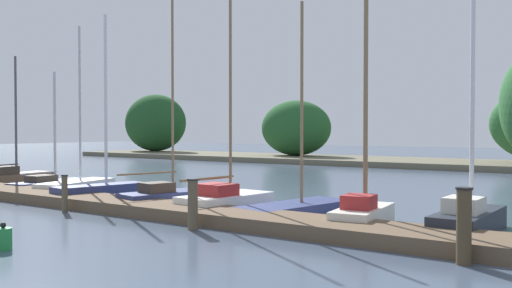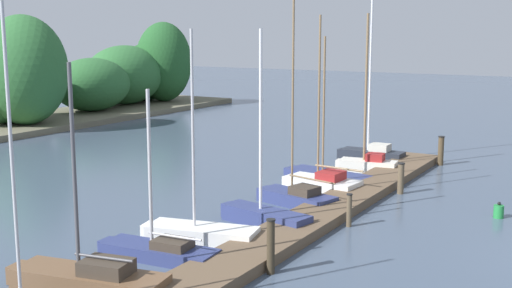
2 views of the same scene
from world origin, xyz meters
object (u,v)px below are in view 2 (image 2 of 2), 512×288
object	(u,v)px
sailboat_2	(157,249)
channel_buoy_1	(499,211)
sailboat_3	(197,232)
sailboat_9	(371,152)
sailboat_4	(263,214)
mooring_piling_3	(401,178)
sailboat_8	(367,161)
mooring_piling_1	(271,246)
sailboat_6	(321,182)
sailboat_1	(86,278)
sailboat_5	(295,195)
sailboat_7	(325,174)
mooring_piling_2	(349,210)
mooring_piling_4	(441,151)

from	to	relation	value
sailboat_2	channel_buoy_1	world-z (taller)	sailboat_2
sailboat_3	sailboat_9	distance (m)	14.98
sailboat_4	mooring_piling_3	world-z (taller)	sailboat_4
sailboat_2	sailboat_4	world-z (taller)	sailboat_4
sailboat_8	sailboat_9	xyz separation A→B (m)	(2.44, 0.71, -0.01)
sailboat_4	mooring_piling_1	world-z (taller)	sailboat_4
sailboat_4	sailboat_6	bearing A→B (deg)	-75.77
sailboat_1	sailboat_8	distance (m)	17.28
sailboat_1	channel_buoy_1	bearing A→B (deg)	-132.89
sailboat_6	sailboat_9	xyz separation A→B (m)	(7.05, 0.50, 0.10)
mooring_piling_3	mooring_piling_1	bearing A→B (deg)	178.80
sailboat_2	channel_buoy_1	size ratio (longest dim) A/B	8.46
sailboat_5	sailboat_9	world-z (taller)	sailboat_9
sailboat_6	mooring_piling_3	bearing A→B (deg)	-152.02
sailboat_2	sailboat_6	xyz separation A→B (m)	(9.80, -0.67, 0.09)
sailboat_2	sailboat_9	world-z (taller)	sailboat_9
sailboat_3	sailboat_7	size ratio (longest dim) A/B	1.05
sailboat_2	mooring_piling_2	world-z (taller)	sailboat_2
mooring_piling_1	channel_buoy_1	xyz separation A→B (m)	(8.80, -4.32, -0.54)
sailboat_9	sailboat_8	bearing A→B (deg)	106.64
mooring_piling_2	mooring_piling_1	bearing A→B (deg)	178.25
sailboat_2	mooring_piling_1	xyz separation A→B (m)	(0.64, -3.42, 0.48)
sailboat_1	sailboat_8	world-z (taller)	sailboat_8
sailboat_6	sailboat_7	world-z (taller)	sailboat_6
sailboat_9	mooring_piling_1	size ratio (longest dim) A/B	5.47
sailboat_8	mooring_piling_4	bearing A→B (deg)	-136.87
sailboat_1	sailboat_3	size ratio (longest dim) A/B	0.88
mooring_piling_3	sailboat_1	bearing A→B (deg)	165.37
sailboat_1	sailboat_4	world-z (taller)	sailboat_4
sailboat_9	channel_buoy_1	size ratio (longest dim) A/B	14.48
sailboat_1	mooring_piling_1	bearing A→B (deg)	-145.16
sailboat_3	sailboat_5	size ratio (longest dim) A/B	0.79
sailboat_5	sailboat_8	size ratio (longest dim) A/B	1.15
sailboat_6	sailboat_4	bearing A→B (deg)	98.47
sailboat_5	channel_buoy_1	size ratio (longest dim) A/B	14.39
mooring_piling_2	mooring_piling_3	xyz separation A→B (m)	(5.27, -0.06, 0.07)
sailboat_3	mooring_piling_3	distance (m)	9.83
sailboat_2	sailboat_3	world-z (taller)	sailboat_3
sailboat_4	mooring_piling_3	size ratio (longest dim) A/B	5.15
mooring_piling_4	sailboat_8	bearing A→B (deg)	140.78
sailboat_7	mooring_piling_2	distance (m)	7.16
sailboat_4	sailboat_5	bearing A→B (deg)	-73.80
sailboat_2	sailboat_3	size ratio (longest dim) A/B	0.75
sailboat_3	sailboat_7	xyz separation A→B (m)	(10.02, 0.21, -0.07)
sailboat_1	mooring_piling_2	size ratio (longest dim) A/B	5.08
sailboat_1	sailboat_2	distance (m)	2.84
mooring_piling_1	mooring_piling_2	size ratio (longest dim) A/B	1.35
sailboat_1	sailboat_9	bearing A→B (deg)	-101.18
sailboat_4	sailboat_8	xyz separation A→B (m)	(9.97, 0.09, 0.11)
sailboat_3	sailboat_7	bearing A→B (deg)	-101.56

